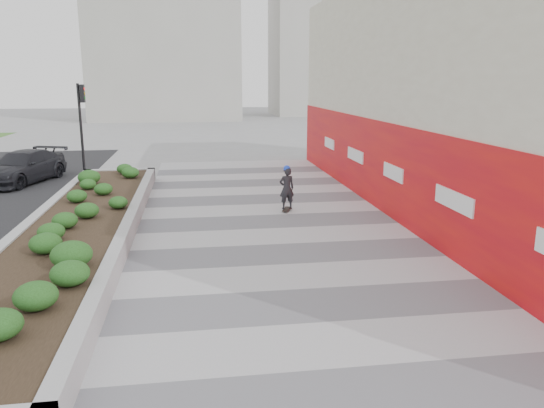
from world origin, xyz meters
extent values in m
plane|color=gray|center=(0.00, 0.00, 0.00)|extent=(160.00, 160.00, 0.00)
cube|color=#A8A8AD|center=(0.00, 3.00, 0.01)|extent=(8.00, 36.00, 0.01)
cube|color=beige|center=(7.00, 9.00, 4.00)|extent=(6.00, 24.00, 8.00)
cube|color=red|center=(4.02, 9.00, 1.50)|extent=(0.12, 24.00, 3.00)
cube|color=#9E9EA0|center=(-5.50, 15.85, 0.28)|extent=(3.00, 0.30, 0.55)
cube|color=#9E9EA0|center=(-6.85, 7.00, 0.28)|extent=(0.30, 18.00, 0.55)
cube|color=#9E9EA0|center=(-4.15, 7.00, 0.28)|extent=(0.30, 18.00, 0.55)
cube|color=#2D2116|center=(-5.50, 7.00, 0.25)|extent=(2.40, 17.40, 0.50)
cylinder|color=black|center=(-7.30, 17.50, 2.10)|extent=(0.12, 0.12, 4.20)
cube|color=black|center=(-7.12, 17.50, 3.75)|extent=(0.18, 0.28, 0.80)
cube|color=#ADAAA3|center=(-5.00, 55.00, 10.00)|extent=(16.00, 12.00, 20.00)
cube|color=#ADAAA3|center=(15.00, 60.00, 12.00)|extent=(14.00, 10.00, 24.00)
cylinder|color=#595654|center=(0.50, 3.00, 0.00)|extent=(0.44, 0.44, 0.01)
cube|color=black|center=(0.80, 9.48, 0.07)|extent=(0.44, 0.74, 0.02)
imported|color=#26252A|center=(0.80, 9.48, 0.78)|extent=(0.56, 0.41, 1.42)
sphere|color=blue|center=(0.80, 9.48, 1.46)|extent=(0.23, 0.23, 0.23)
imported|color=black|center=(-9.59, 16.17, 0.68)|extent=(3.29, 5.07, 1.37)
camera|label=1|loc=(-2.27, -7.74, 4.35)|focal=35.00mm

